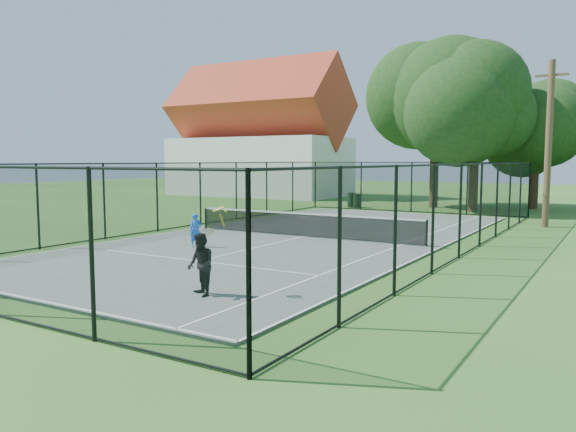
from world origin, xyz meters
The scene contains 13 objects.
ground centered at (0.00, 0.00, 0.00)m, with size 120.00×120.00×0.00m, color #2C5E20.
tennis_court centered at (0.00, 0.00, 0.03)m, with size 11.00×24.00×0.06m, color #515F58.
tennis_net centered at (0.00, 0.00, 0.58)m, with size 10.08×0.08×0.95m.
fence centered at (0.00, 0.00, 1.50)m, with size 13.10×26.10×3.00m.
tree_near_left centered at (0.06, 17.27, 6.22)m, with size 7.75×7.75×10.11m.
tree_near_mid centered at (3.03, 15.38, 5.31)m, with size 6.60×6.60×8.63m.
tree_near_right centered at (5.88, 19.37, 5.04)m, with size 5.75×5.75×7.93m.
building centered at (-17.00, 22.00, 4.93)m, with size 15.30×8.15×11.87m.
trash_bin_left centered at (-4.54, 14.42, 0.49)m, with size 0.58×0.58×0.96m.
trash_bin_right centered at (-4.05, 14.26, 0.47)m, with size 0.58×0.58×0.93m.
utility_pole centered at (7.79, 9.00, 3.87)m, with size 1.40×0.30×7.62m.
player_blue centered at (-1.93, -4.25, 0.65)m, with size 0.83×0.51×1.17m.
player_black centered at (2.87, -9.72, 0.78)m, with size 0.96×0.89×2.02m.
Camera 1 is at (10.96, -19.31, 3.10)m, focal length 35.00 mm.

